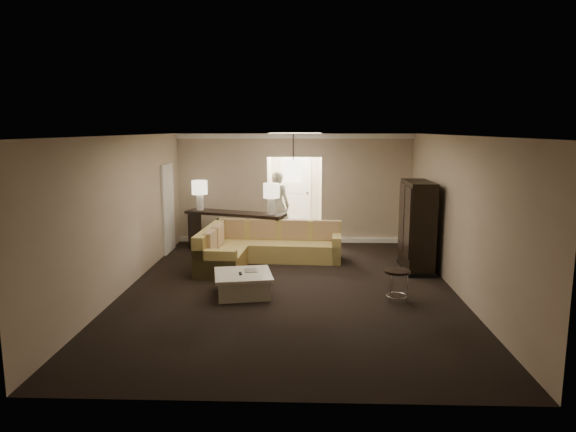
{
  "coord_description": "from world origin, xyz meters",
  "views": [
    {
      "loc": [
        0.27,
        -9.12,
        2.92
      ],
      "look_at": [
        -0.07,
        1.2,
        1.16
      ],
      "focal_mm": 32.0,
      "sensor_mm": 36.0,
      "label": 1
    }
  ],
  "objects_px": {
    "console_table": "(235,228)",
    "armoire": "(417,228)",
    "sectional_sofa": "(259,247)",
    "drink_table": "(397,279)",
    "coffee_table": "(243,284)",
    "person": "(278,202)"
  },
  "relations": [
    {
      "from": "armoire",
      "to": "person",
      "type": "height_order",
      "value": "person"
    },
    {
      "from": "sectional_sofa",
      "to": "coffee_table",
      "type": "distance_m",
      "value": 2.22
    },
    {
      "from": "console_table",
      "to": "armoire",
      "type": "relative_size",
      "value": 1.34
    },
    {
      "from": "coffee_table",
      "to": "console_table",
      "type": "bearing_deg",
      "value": 99.97
    },
    {
      "from": "coffee_table",
      "to": "sectional_sofa",
      "type": "bearing_deg",
      "value": 87.64
    },
    {
      "from": "coffee_table",
      "to": "drink_table",
      "type": "distance_m",
      "value": 2.68
    },
    {
      "from": "sectional_sofa",
      "to": "coffee_table",
      "type": "xyz_separation_m",
      "value": [
        -0.09,
        -2.22,
        -0.14
      ]
    },
    {
      "from": "drink_table",
      "to": "person",
      "type": "height_order",
      "value": "person"
    },
    {
      "from": "armoire",
      "to": "coffee_table",
      "type": "bearing_deg",
      "value": -152.6
    },
    {
      "from": "sectional_sofa",
      "to": "armoire",
      "type": "distance_m",
      "value": 3.39
    },
    {
      "from": "sectional_sofa",
      "to": "drink_table",
      "type": "distance_m",
      "value": 3.58
    },
    {
      "from": "console_table",
      "to": "armoire",
      "type": "distance_m",
      "value": 4.3
    },
    {
      "from": "console_table",
      "to": "drink_table",
      "type": "xyz_separation_m",
      "value": [
        3.25,
        -3.59,
        -0.17
      ]
    },
    {
      "from": "sectional_sofa",
      "to": "person",
      "type": "bearing_deg",
      "value": 87.26
    },
    {
      "from": "coffee_table",
      "to": "person",
      "type": "relative_size",
      "value": 0.57
    },
    {
      "from": "console_table",
      "to": "drink_table",
      "type": "height_order",
      "value": "console_table"
    },
    {
      "from": "armoire",
      "to": "console_table",
      "type": "bearing_deg",
      "value": 158.7
    },
    {
      "from": "coffee_table",
      "to": "person",
      "type": "xyz_separation_m",
      "value": [
        0.37,
        4.68,
        0.8
      ]
    },
    {
      "from": "armoire",
      "to": "drink_table",
      "type": "bearing_deg",
      "value": -110.07
    },
    {
      "from": "console_table",
      "to": "armoire",
      "type": "bearing_deg",
      "value": -2.82
    },
    {
      "from": "sectional_sofa",
      "to": "drink_table",
      "type": "height_order",
      "value": "sectional_sofa"
    },
    {
      "from": "sectional_sofa",
      "to": "console_table",
      "type": "height_order",
      "value": "console_table"
    }
  ]
}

